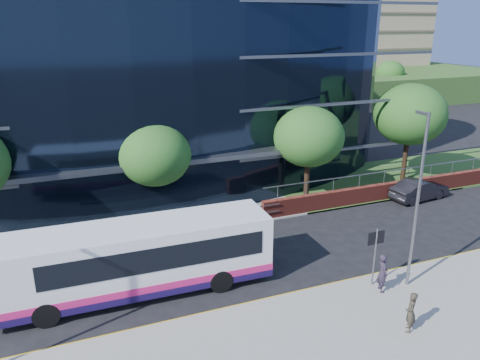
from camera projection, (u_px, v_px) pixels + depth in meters
name	position (u px, v px, depth m)	size (l,w,h in m)	color
ground	(269.00, 289.00, 21.45)	(200.00, 200.00, 0.00)	black
pavement_near	(327.00, 357.00, 17.03)	(80.00, 8.00, 0.15)	gray
kerb	(278.00, 299.00, 20.54)	(80.00, 0.25, 0.16)	gray
yellow_line_outer	(276.00, 298.00, 20.74)	(80.00, 0.08, 0.01)	gold
yellow_line_inner	(275.00, 296.00, 20.88)	(80.00, 0.08, 0.01)	gold
far_forecourt	(106.00, 219.00, 28.99)	(50.00, 8.00, 0.10)	gray
grass_verge	(470.00, 166.00, 39.53)	(36.00, 8.00, 0.12)	#2D511E
glass_office	(108.00, 72.00, 35.79)	(44.00, 23.10, 16.00)	black
retaining_wall	(471.00, 178.00, 34.70)	(34.00, 0.40, 2.11)	maroon
guard_railings	(74.00, 239.00, 24.53)	(24.00, 0.05, 1.10)	slate
apartment_block	(298.00, 24.00, 79.40)	(60.00, 42.00, 30.00)	#2D511E
street_sign	(376.00, 245.00, 20.94)	(0.85, 0.09, 2.80)	slate
tree_far_b	(155.00, 155.00, 27.39)	(4.29, 4.29, 6.05)	black
tree_far_c	(309.00, 137.00, 30.36)	(4.62, 4.62, 6.51)	black
tree_far_d	(410.00, 114.00, 34.19)	(5.28, 5.28, 7.44)	black
tree_dist_e	(304.00, 76.00, 63.58)	(4.62, 4.62, 6.51)	black
tree_dist_f	(390.00, 73.00, 71.06)	(4.29, 4.29, 6.05)	black
streetlight_east	(418.00, 197.00, 20.21)	(0.15, 0.77, 8.00)	slate
city_bus	(140.00, 258.00, 20.70)	(12.05, 3.03, 3.24)	silver
parked_car	(419.00, 190.00, 32.00)	(1.52, 4.36, 1.43)	black
pedestrian	(382.00, 273.00, 20.78)	(0.66, 0.43, 1.81)	#292031
pedestrian_b	(411.00, 312.00, 18.07)	(0.61, 0.40, 1.68)	#363026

